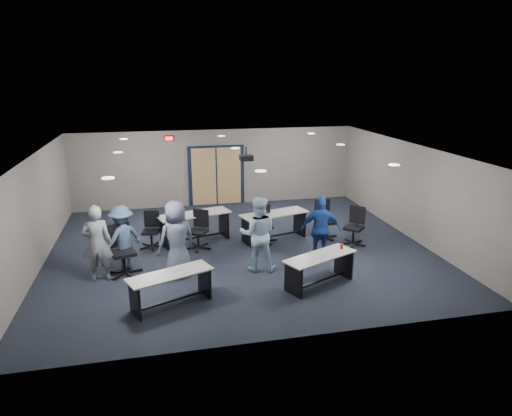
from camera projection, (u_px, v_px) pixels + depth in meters
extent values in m
plane|color=black|center=(240.00, 249.00, 12.42)|extent=(10.00, 10.00, 0.00)
cube|color=slate|center=(216.00, 168.00, 16.25)|extent=(10.00, 0.04, 2.70)
cube|color=slate|center=(287.00, 270.00, 7.83)|extent=(10.00, 0.04, 2.70)
cube|color=slate|center=(36.00, 213.00, 11.00)|extent=(0.04, 9.00, 2.70)
cube|color=slate|center=(410.00, 191.00, 13.08)|extent=(0.04, 9.00, 2.70)
cube|color=white|center=(239.00, 150.00, 11.65)|extent=(10.00, 9.00, 0.04)
cube|color=black|center=(216.00, 176.00, 16.31)|extent=(2.00, 0.06, 2.20)
cube|color=tan|center=(204.00, 177.00, 16.19)|extent=(0.85, 0.04, 2.05)
cube|color=tan|center=(229.00, 176.00, 16.38)|extent=(0.85, 0.04, 2.05)
cube|color=black|center=(169.00, 138.00, 15.56)|extent=(0.32, 0.05, 0.18)
cube|color=#FF0C0C|center=(169.00, 138.00, 15.53)|extent=(0.26, 0.02, 0.12)
cylinder|color=black|center=(246.00, 151.00, 12.22)|extent=(0.04, 0.04, 0.24)
cube|color=black|center=(246.00, 158.00, 12.27)|extent=(0.35, 0.30, 0.14)
cylinder|color=black|center=(247.00, 159.00, 12.13)|extent=(0.08, 0.03, 0.08)
cube|color=#A5A29C|center=(170.00, 274.00, 9.22)|extent=(1.82, 1.19, 0.03)
cube|color=black|center=(135.00, 300.00, 8.90)|extent=(0.25, 0.51, 0.67)
cube|color=black|center=(204.00, 280.00, 9.74)|extent=(0.25, 0.51, 0.67)
cube|color=black|center=(172.00, 300.00, 9.39)|extent=(1.44, 0.63, 0.04)
cube|color=#A5A29C|center=(320.00, 256.00, 10.10)|extent=(1.85, 1.27, 0.03)
cube|color=black|center=(293.00, 280.00, 9.75)|extent=(0.27, 0.51, 0.69)
cube|color=black|center=(344.00, 262.00, 10.66)|extent=(0.27, 0.51, 0.69)
cube|color=black|center=(319.00, 281.00, 10.27)|extent=(1.44, 0.70, 0.04)
cylinder|color=#AC1F16|center=(342.00, 246.00, 10.48)|extent=(0.08, 0.08, 0.12)
cube|color=#A5A29C|center=(194.00, 214.00, 12.75)|extent=(2.13, 1.21, 0.03)
cube|color=black|center=(164.00, 233.00, 12.45)|extent=(0.23, 0.61, 0.79)
cube|color=black|center=(224.00, 223.00, 13.28)|extent=(0.23, 0.61, 0.79)
cube|color=black|center=(195.00, 237.00, 12.95)|extent=(1.74, 0.56, 0.04)
cube|color=#A5A29C|center=(274.00, 214.00, 12.90)|extent=(2.05, 1.14, 0.03)
cube|color=black|center=(247.00, 231.00, 12.63)|extent=(0.21, 0.59, 0.76)
cube|color=black|center=(300.00, 222.00, 13.40)|extent=(0.21, 0.59, 0.76)
cube|color=black|center=(274.00, 236.00, 13.09)|extent=(1.68, 0.51, 0.04)
imported|color=gray|center=(97.00, 243.00, 10.30)|extent=(0.67, 0.44, 1.80)
imported|color=slate|center=(177.00, 239.00, 10.50)|extent=(1.05, 0.88, 1.83)
imported|color=#B5D6F0|center=(258.00, 234.00, 10.86)|extent=(1.02, 0.87, 1.83)
imported|color=navy|center=(321.00, 229.00, 11.34)|extent=(1.07, 0.61, 1.71)
imported|color=#476180|center=(122.00, 238.00, 10.89)|extent=(1.18, 1.13, 1.61)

